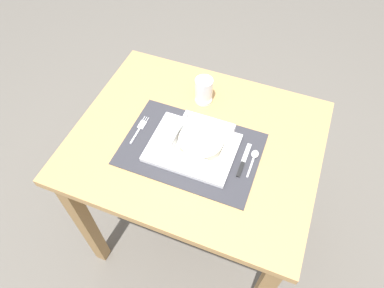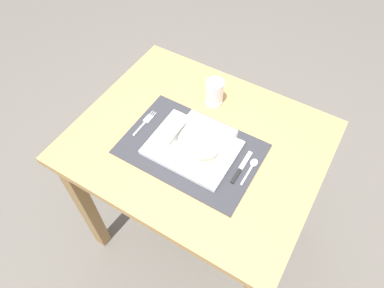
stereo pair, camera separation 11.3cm
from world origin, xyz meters
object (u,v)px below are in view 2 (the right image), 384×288
dining_table (198,160)px  spoon (253,165)px  butter_knife (240,169)px  porridge_bowl (201,144)px  drinking_glass (214,93)px  fork (146,121)px  condiment_saucer (214,100)px

dining_table → spoon: spoon is taller
dining_table → butter_knife: (0.18, -0.04, 0.13)m
dining_table → porridge_bowl: 0.17m
porridge_bowl → butter_knife: porridge_bowl is taller
porridge_bowl → dining_table: bearing=129.9°
porridge_bowl → drinking_glass: drinking_glass is taller
butter_knife → fork: bearing=175.4°
condiment_saucer → drinking_glass: bearing=112.9°
dining_table → spoon: bearing=-1.6°
dining_table → porridge_bowl: bearing=-50.1°
dining_table → fork: (-0.20, -0.03, 0.13)m
fork → butter_knife: 0.37m
fork → condiment_saucer: bearing=49.2°
drinking_glass → condiment_saucer: size_ratio=1.47×
dining_table → fork: size_ratio=6.57×
drinking_glass → spoon: bearing=-37.8°
fork → condiment_saucer: 0.26m
dining_table → drinking_glass: (-0.04, 0.18, 0.17)m
porridge_bowl → spoon: size_ratio=1.60×
dining_table → fork: fork is taller
porridge_bowl → condiment_saucer: bearing=108.0°
dining_table → drinking_glass: drinking_glass is taller
butter_knife → drinking_glass: drinking_glass is taller
porridge_bowl → fork: (-0.23, 0.01, -0.04)m
spoon → butter_knife: 0.04m
fork → spoon: spoon is taller
fork → spoon: 0.40m
dining_table → spoon: 0.24m
spoon → condiment_saucer: condiment_saucer is taller
porridge_bowl → butter_knife: 0.15m
spoon → condiment_saucer: 0.30m
butter_knife → porridge_bowl: bearing=176.9°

